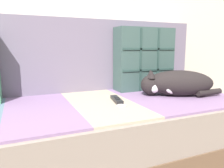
{
  "coord_description": "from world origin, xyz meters",
  "views": [
    {
      "loc": [
        -0.24,
        -0.94,
        0.63
      ],
      "look_at": [
        0.2,
        0.06,
        0.44
      ],
      "focal_mm": 35.0,
      "sensor_mm": 36.0,
      "label": 1
    }
  ],
  "objects_px": {
    "sleeping_cat": "(175,83)",
    "game_remote_far": "(117,100)",
    "throw_pillow_quilted": "(144,59)",
    "couch": "(72,135)"
  },
  "relations": [
    {
      "from": "couch",
      "to": "game_remote_far",
      "type": "relative_size",
      "value": 9.71
    },
    {
      "from": "couch",
      "to": "sleeping_cat",
      "type": "distance_m",
      "value": 0.66
    },
    {
      "from": "couch",
      "to": "throw_pillow_quilted",
      "type": "relative_size",
      "value": 4.82
    },
    {
      "from": "throw_pillow_quilted",
      "to": "couch",
      "type": "bearing_deg",
      "value": -160.82
    },
    {
      "from": "throw_pillow_quilted",
      "to": "sleeping_cat",
      "type": "xyz_separation_m",
      "value": [
        0.06,
        -0.25,
        -0.13
      ]
    },
    {
      "from": "game_remote_far",
      "to": "throw_pillow_quilted",
      "type": "bearing_deg",
      "value": 38.45
    },
    {
      "from": "throw_pillow_quilted",
      "to": "game_remote_far",
      "type": "relative_size",
      "value": 2.02
    },
    {
      "from": "couch",
      "to": "sleeping_cat",
      "type": "relative_size",
      "value": 4.47
    },
    {
      "from": "sleeping_cat",
      "to": "game_remote_far",
      "type": "relative_size",
      "value": 2.17
    },
    {
      "from": "sleeping_cat",
      "to": "game_remote_far",
      "type": "xyz_separation_m",
      "value": [
        -0.38,
        0.0,
        -0.06
      ]
    }
  ]
}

